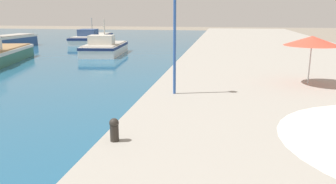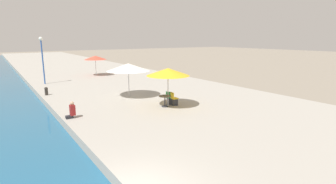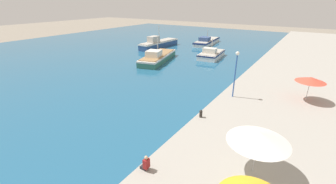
{
  "view_description": "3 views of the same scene",
  "coord_description": "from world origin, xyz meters",
  "px_view_note": "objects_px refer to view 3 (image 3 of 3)",
  "views": [
    {
      "loc": [
        3.31,
        8.03,
        3.96
      ],
      "look_at": [
        1.5,
        18.75,
        1.3
      ],
      "focal_mm": 35.0,
      "sensor_mm": 36.0,
      "label": 1
    },
    {
      "loc": [
        -3.0,
        -6.15,
        5.0
      ],
      "look_at": [
        6.42,
        7.7,
        1.5
      ],
      "focal_mm": 28.0,
      "sensor_mm": 36.0,
      "label": 2
    },
    {
      "loc": [
        7.13,
        0.93,
        9.45
      ],
      "look_at": [
        -4.0,
        18.0,
        1.1
      ],
      "focal_mm": 24.0,
      "sensor_mm": 36.0,
      "label": 3
    }
  ],
  "objects_px": {
    "person_at_quay": "(146,164)",
    "cafe_umbrella_white": "(259,137)",
    "cafe_umbrella_striped": "(311,79)",
    "fishing_boat_distant": "(207,41)",
    "lamppost": "(236,67)",
    "fishing_boat_near": "(158,57)",
    "fishing_boat_mid": "(211,54)",
    "mooring_bollard": "(201,113)",
    "fishing_boat_far": "(159,43)"
  },
  "relations": [
    {
      "from": "fishing_boat_distant",
      "to": "lamppost",
      "type": "bearing_deg",
      "value": -67.62
    },
    {
      "from": "mooring_bollard",
      "to": "person_at_quay",
      "type": "bearing_deg",
      "value": -89.37
    },
    {
      "from": "fishing_boat_far",
      "to": "lamppost",
      "type": "xyz_separation_m",
      "value": [
        22.12,
        -18.41,
        2.66
      ]
    },
    {
      "from": "fishing_boat_near",
      "to": "fishing_boat_distant",
      "type": "xyz_separation_m",
      "value": [
        0.3,
        19.08,
        -0.1
      ]
    },
    {
      "from": "fishing_boat_distant",
      "to": "cafe_umbrella_striped",
      "type": "relative_size",
      "value": 4.26
    },
    {
      "from": "mooring_bollard",
      "to": "fishing_boat_mid",
      "type": "bearing_deg",
      "value": 110.87
    },
    {
      "from": "fishing_boat_far",
      "to": "person_at_quay",
      "type": "height_order",
      "value": "fishing_boat_far"
    },
    {
      "from": "mooring_bollard",
      "to": "lamppost",
      "type": "height_order",
      "value": "lamppost"
    },
    {
      "from": "fishing_boat_far",
      "to": "cafe_umbrella_white",
      "type": "relative_size",
      "value": 3.29
    },
    {
      "from": "fishing_boat_near",
      "to": "fishing_boat_distant",
      "type": "bearing_deg",
      "value": 74.6
    },
    {
      "from": "cafe_umbrella_striped",
      "to": "fishing_boat_distant",
      "type": "bearing_deg",
      "value": 130.68
    },
    {
      "from": "person_at_quay",
      "to": "fishing_boat_near",
      "type": "bearing_deg",
      "value": 124.13
    },
    {
      "from": "fishing_boat_distant",
      "to": "cafe_umbrella_striped",
      "type": "xyz_separation_m",
      "value": [
        21.4,
        -24.9,
        1.95
      ]
    },
    {
      "from": "fishing_boat_mid",
      "to": "cafe_umbrella_striped",
      "type": "distance_m",
      "value": 20.18
    },
    {
      "from": "fishing_boat_far",
      "to": "fishing_boat_distant",
      "type": "distance_m",
      "value": 11.71
    },
    {
      "from": "fishing_boat_distant",
      "to": "mooring_bollard",
      "type": "height_order",
      "value": "fishing_boat_distant"
    },
    {
      "from": "fishing_boat_far",
      "to": "cafe_umbrella_striped",
      "type": "height_order",
      "value": "fishing_boat_far"
    },
    {
      "from": "fishing_boat_distant",
      "to": "lamppost",
      "type": "distance_m",
      "value": 31.86
    },
    {
      "from": "fishing_boat_near",
      "to": "cafe_umbrella_white",
      "type": "xyz_separation_m",
      "value": [
        19.88,
        -18.6,
        2.01
      ]
    },
    {
      "from": "fishing_boat_mid",
      "to": "person_at_quay",
      "type": "distance_m",
      "value": 30.16
    },
    {
      "from": "lamppost",
      "to": "cafe_umbrella_striped",
      "type": "bearing_deg",
      "value": 25.41
    },
    {
      "from": "fishing_boat_distant",
      "to": "lamppost",
      "type": "xyz_separation_m",
      "value": [
        15.2,
        -27.85,
        2.92
      ]
    },
    {
      "from": "fishing_boat_far",
      "to": "lamppost",
      "type": "bearing_deg",
      "value": -36.72
    },
    {
      "from": "fishing_boat_mid",
      "to": "cafe_umbrella_white",
      "type": "bearing_deg",
      "value": -68.72
    },
    {
      "from": "fishing_boat_near",
      "to": "fishing_boat_distant",
      "type": "height_order",
      "value": "fishing_boat_near"
    },
    {
      "from": "fishing_boat_near",
      "to": "fishing_boat_mid",
      "type": "relative_size",
      "value": 1.51
    },
    {
      "from": "cafe_umbrella_striped",
      "to": "person_at_quay",
      "type": "distance_m",
      "value": 17.48
    },
    {
      "from": "fishing_boat_distant",
      "to": "person_at_quay",
      "type": "relative_size",
      "value": 11.6
    },
    {
      "from": "fishing_boat_mid",
      "to": "lamppost",
      "type": "xyz_separation_m",
      "value": [
        9.07,
        -15.98,
        2.89
      ]
    },
    {
      "from": "person_at_quay",
      "to": "fishing_boat_mid",
      "type": "bearing_deg",
      "value": 106.02
    },
    {
      "from": "fishing_boat_near",
      "to": "person_at_quay",
      "type": "distance_m",
      "value": 26.3
    },
    {
      "from": "mooring_bollard",
      "to": "lamppost",
      "type": "bearing_deg",
      "value": 81.66
    },
    {
      "from": "fishing_boat_mid",
      "to": "mooring_bollard",
      "type": "bearing_deg",
      "value": -75.37
    },
    {
      "from": "cafe_umbrella_white",
      "to": "cafe_umbrella_striped",
      "type": "distance_m",
      "value": 12.91
    },
    {
      "from": "lamppost",
      "to": "mooring_bollard",
      "type": "bearing_deg",
      "value": -98.34
    },
    {
      "from": "cafe_umbrella_white",
      "to": "person_at_quay",
      "type": "xyz_separation_m",
      "value": [
        -5.12,
        -3.17,
        -1.86
      ]
    },
    {
      "from": "cafe_umbrella_striped",
      "to": "mooring_bollard",
      "type": "distance_m",
      "value": 11.24
    },
    {
      "from": "fishing_boat_near",
      "to": "fishing_boat_mid",
      "type": "bearing_deg",
      "value": 33.81
    },
    {
      "from": "lamppost",
      "to": "fishing_boat_mid",
      "type": "bearing_deg",
      "value": 119.57
    },
    {
      "from": "mooring_bollard",
      "to": "lamppost",
      "type": "xyz_separation_m",
      "value": [
        0.83,
        5.64,
        2.74
      ]
    },
    {
      "from": "fishing_boat_far",
      "to": "fishing_boat_mid",
      "type": "bearing_deg",
      "value": -7.47
    },
    {
      "from": "person_at_quay",
      "to": "cafe_umbrella_white",
      "type": "bearing_deg",
      "value": 31.75
    },
    {
      "from": "fishing_boat_mid",
      "to": "fishing_boat_far",
      "type": "relative_size",
      "value": 0.65
    },
    {
      "from": "fishing_boat_distant",
      "to": "person_at_quay",
      "type": "distance_m",
      "value": 43.33
    },
    {
      "from": "person_at_quay",
      "to": "mooring_bollard",
      "type": "distance_m",
      "value": 7.37
    },
    {
      "from": "fishing_boat_far",
      "to": "cafe_umbrella_striped",
      "type": "xyz_separation_m",
      "value": [
        28.32,
        -15.46,
        1.7
      ]
    },
    {
      "from": "fishing_boat_distant",
      "to": "mooring_bollard",
      "type": "distance_m",
      "value": 36.44
    },
    {
      "from": "cafe_umbrella_striped",
      "to": "lamppost",
      "type": "relative_size",
      "value": 0.57
    },
    {
      "from": "fishing_boat_mid",
      "to": "person_at_quay",
      "type": "height_order",
      "value": "fishing_boat_mid"
    },
    {
      "from": "fishing_boat_far",
      "to": "cafe_umbrella_white",
      "type": "xyz_separation_m",
      "value": [
        26.49,
        -28.24,
        1.85
      ]
    }
  ]
}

